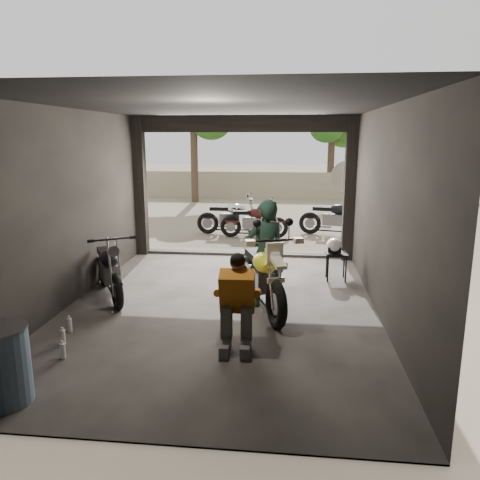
% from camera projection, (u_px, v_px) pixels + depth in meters
% --- Properties ---
extents(ground, '(80.00, 80.00, 0.00)m').
position_uv_depth(ground, '(221.00, 308.00, 7.64)').
color(ground, '#7A6D56').
rests_on(ground, ground).
extents(garage, '(7.00, 7.13, 3.20)m').
position_uv_depth(garage, '(225.00, 226.00, 7.89)').
color(garage, '#2D2B28').
rests_on(garage, ground).
extents(boundary_wall, '(18.00, 0.30, 1.20)m').
position_uv_depth(boundary_wall, '(267.00, 185.00, 21.09)').
color(boundary_wall, gray).
rests_on(boundary_wall, ground).
extents(tree_left, '(2.20, 2.20, 5.60)m').
position_uv_depth(tree_left, '(193.00, 106.00, 19.23)').
color(tree_left, '#382B1E').
rests_on(tree_left, ground).
extents(tree_right, '(2.20, 2.20, 5.00)m').
position_uv_depth(tree_right, '(333.00, 117.00, 20.15)').
color(tree_right, '#382B1E').
rests_on(tree_right, ground).
extents(main_bike, '(1.44, 2.14, 1.32)m').
position_uv_depth(main_bike, '(262.00, 271.00, 7.43)').
color(main_bike, white).
rests_on(main_bike, ground).
extents(left_bike, '(1.49, 1.83, 1.16)m').
position_uv_depth(left_bike, '(109.00, 265.00, 8.06)').
color(left_bike, black).
rests_on(left_bike, ground).
extents(outside_bike_a, '(1.75, 0.74, 1.18)m').
position_uv_depth(outside_bike_a, '(231.00, 214.00, 13.29)').
color(outside_bike_a, black).
rests_on(outside_bike_a, ground).
extents(outside_bike_b, '(1.64, 0.68, 1.11)m').
position_uv_depth(outside_bike_b, '(254.00, 218.00, 12.87)').
color(outside_bike_b, '#461411').
rests_on(outside_bike_b, ground).
extents(outside_bike_c, '(1.88, 1.07, 1.20)m').
position_uv_depth(outside_bike_c, '(335.00, 215.00, 13.13)').
color(outside_bike_c, black).
rests_on(outside_bike_c, ground).
extents(rider, '(0.77, 0.66, 1.78)m').
position_uv_depth(rider, '(265.00, 254.00, 7.57)').
color(rider, '#183026').
rests_on(rider, ground).
extents(mechanic, '(0.65, 0.86, 1.21)m').
position_uv_depth(mechanic, '(236.00, 305.00, 6.10)').
color(mechanic, orange).
rests_on(mechanic, ground).
extents(stool, '(0.40, 0.40, 0.56)m').
position_uv_depth(stool, '(336.00, 257.00, 9.02)').
color(stool, black).
rests_on(stool, ground).
extents(helmet, '(0.32, 0.33, 0.29)m').
position_uv_depth(helmet, '(334.00, 245.00, 8.97)').
color(helmet, white).
rests_on(helmet, stool).
extents(oil_drum, '(0.68, 0.68, 0.84)m').
position_uv_depth(oil_drum, '(3.00, 367.00, 4.83)').
color(oil_drum, '#455C74').
rests_on(oil_drum, ground).
extents(sign_post, '(0.74, 0.08, 2.23)m').
position_uv_depth(sign_post, '(347.00, 192.00, 10.79)').
color(sign_post, black).
rests_on(sign_post, ground).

